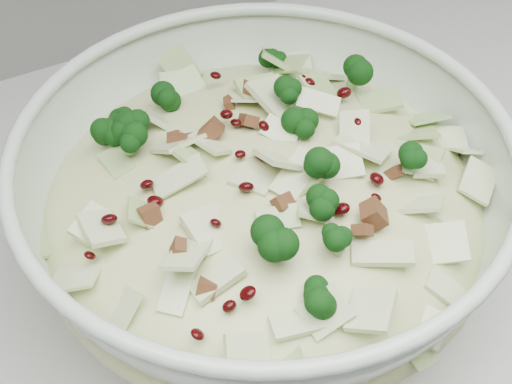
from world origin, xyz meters
The scene contains 2 objects.
mixing_bowl centered at (0.45, 1.60, 0.98)m, with size 0.46×0.46×0.15m.
salad centered at (0.45, 1.60, 1.00)m, with size 0.36×0.36×0.15m.
Camera 1 is at (0.27, 1.27, 1.39)m, focal length 50.00 mm.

